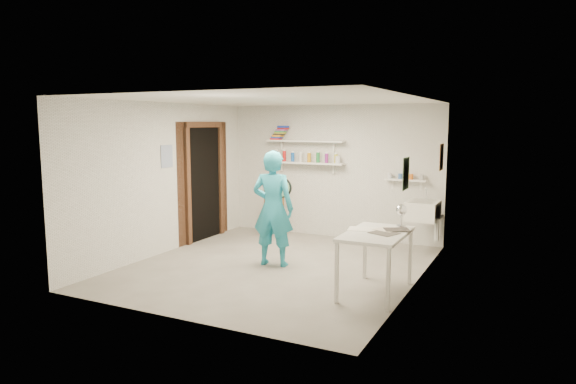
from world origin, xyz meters
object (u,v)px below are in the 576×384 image
at_px(man, 273,208).
at_px(desk_lamp, 401,210).
at_px(belfast_sink, 423,210).
at_px(wall_clock, 282,188).
at_px(wooden_chair, 273,213).
at_px(work_table, 376,263).

distance_m(man, desk_lamp, 1.91).
relative_size(belfast_sink, desk_lamp, 4.19).
bearing_deg(desk_lamp, man, 176.73).
bearing_deg(wall_clock, wooden_chair, 113.61).
height_order(man, wooden_chair, man).
bearing_deg(wall_clock, man, -107.04).
bearing_deg(wall_clock, desk_lamp, -18.41).
xyz_separation_m(belfast_sink, wall_clock, (-1.79, -1.42, 0.43)).
xyz_separation_m(man, desk_lamp, (1.90, -0.11, 0.14)).
relative_size(belfast_sink, wall_clock, 1.98).
bearing_deg(man, desk_lamp, 168.21).
bearing_deg(wooden_chair, wall_clock, -78.00).
xyz_separation_m(wooden_chair, work_table, (2.64, -2.30, -0.05)).
distance_m(man, wooden_chair, 2.01).
bearing_deg(work_table, belfast_sink, 87.15).
bearing_deg(wooden_chair, belfast_sink, -22.14).
xyz_separation_m(work_table, desk_lamp, (0.19, 0.46, 0.60)).
bearing_deg(belfast_sink, man, -138.06).
bearing_deg(man, belfast_sink, -146.59).
bearing_deg(belfast_sink, desk_lamp, -87.41).
bearing_deg(wall_clock, belfast_sink, 29.91).
height_order(wall_clock, work_table, wall_clock).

